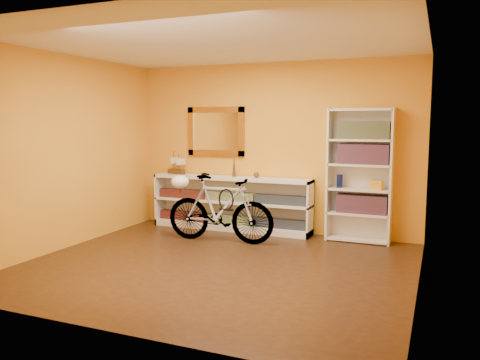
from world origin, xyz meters
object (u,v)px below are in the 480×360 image
at_px(console_unit, 231,203).
at_px(bookcase, 359,175).
at_px(bicycle, 220,209).
at_px(helmet, 180,182).

distance_m(console_unit, bookcase, 2.05).
relative_size(bookcase, bicycle, 1.17).
relative_size(console_unit, helmet, 9.91).
distance_m(console_unit, helmet, 1.02).
height_order(bookcase, helmet, bookcase).
bearing_deg(console_unit, bookcase, 0.72).
bearing_deg(helmet, bookcase, 19.09).
height_order(console_unit, bookcase, bookcase).
bearing_deg(bookcase, helmet, -160.91).
bearing_deg(console_unit, helmet, -118.64).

